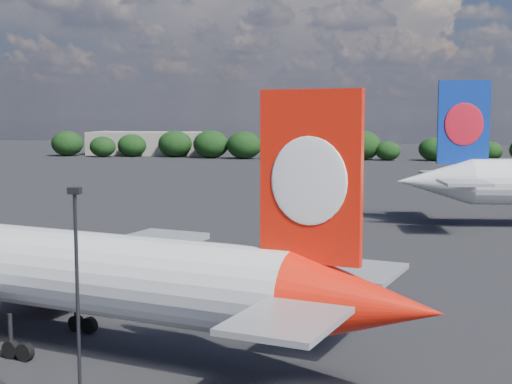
# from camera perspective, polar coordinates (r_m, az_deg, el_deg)

# --- Properties ---
(ground) EXTENTS (500.00, 500.00, 0.00)m
(ground) POSITION_cam_1_polar(r_m,az_deg,el_deg) (105.55, -2.35, -1.37)
(ground) COLOR black
(ground) RESTS_ON ground
(qantas_airliner) EXTENTS (46.12, 44.08, 15.12)m
(qantas_airliner) POSITION_cam_1_polar(r_m,az_deg,el_deg) (45.12, -16.91, -5.93)
(qantas_airliner) COLOR silver
(qantas_airliner) RESTS_ON ground
(apron_lamp_post) EXTENTS (0.55, 0.30, 10.86)m
(apron_lamp_post) POSITION_cam_1_polar(r_m,az_deg,el_deg) (31.48, -14.09, -8.34)
(apron_lamp_post) COLOR black
(apron_lamp_post) RESTS_ON ground
(terminal_building) EXTENTS (42.00, 16.00, 8.00)m
(terminal_building) POSITION_cam_1_polar(r_m,az_deg,el_deg) (250.97, -8.42, 3.87)
(terminal_building) COLOR gray
(terminal_building) RESTS_ON ground
(highway_sign) EXTENTS (6.00, 0.30, 4.50)m
(highway_sign) POSITION_cam_1_polar(r_m,az_deg,el_deg) (221.86, 1.37, 3.41)
(highway_sign) COLOR #146724
(highway_sign) RESTS_ON ground
(billboard_yellow) EXTENTS (5.00, 0.30, 5.50)m
(billboard_yellow) POSITION_cam_1_polar(r_m,az_deg,el_deg) (223.48, 9.25, 3.54)
(billboard_yellow) COLOR yellow
(billboard_yellow) RESTS_ON ground
(horizon_treeline) EXTENTS (205.57, 14.09, 9.15)m
(horizon_treeline) POSITION_cam_1_polar(r_m,az_deg,el_deg) (222.85, 5.17, 3.61)
(horizon_treeline) COLOR black
(horizon_treeline) RESTS_ON ground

